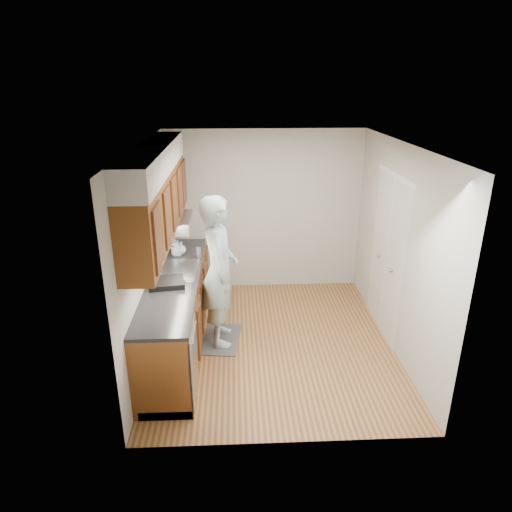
# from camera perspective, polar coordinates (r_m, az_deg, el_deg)

# --- Properties ---
(floor) EXTENTS (3.50, 3.50, 0.00)m
(floor) POSITION_cam_1_polar(r_m,az_deg,el_deg) (6.00, 2.06, -10.66)
(floor) COLOR olive
(floor) RESTS_ON ground
(ceiling) EXTENTS (3.50, 3.50, 0.00)m
(ceiling) POSITION_cam_1_polar(r_m,az_deg,el_deg) (5.13, 2.43, 13.73)
(ceiling) COLOR white
(ceiling) RESTS_ON wall_left
(wall_left) EXTENTS (0.02, 3.50, 2.50)m
(wall_left) POSITION_cam_1_polar(r_m,az_deg,el_deg) (5.52, -13.47, 0.29)
(wall_left) COLOR #B5B5AA
(wall_left) RESTS_ON floor
(wall_right) EXTENTS (0.02, 3.50, 2.50)m
(wall_right) POSITION_cam_1_polar(r_m,az_deg,el_deg) (5.77, 17.25, 0.81)
(wall_right) COLOR #B5B5AA
(wall_right) RESTS_ON floor
(wall_back) EXTENTS (3.00, 0.02, 2.50)m
(wall_back) POSITION_cam_1_polar(r_m,az_deg,el_deg) (7.10, 1.02, 5.58)
(wall_back) COLOR #B5B5AA
(wall_back) RESTS_ON floor
(counter) EXTENTS (0.64, 2.80, 1.30)m
(counter) POSITION_cam_1_polar(r_m,az_deg,el_deg) (5.78, -9.89, -6.71)
(counter) COLOR brown
(counter) RESTS_ON floor
(upper_cabinets) EXTENTS (0.47, 2.80, 1.21)m
(upper_cabinets) POSITION_cam_1_polar(r_m,az_deg,el_deg) (5.33, -12.24, 7.53)
(upper_cabinets) COLOR brown
(upper_cabinets) RESTS_ON wall_left
(closet_door) EXTENTS (0.02, 1.22, 2.05)m
(closet_door) POSITION_cam_1_polar(r_m,az_deg,el_deg) (6.10, 16.01, -0.18)
(closet_door) COLOR white
(closet_door) RESTS_ON wall_right
(floor_mat) EXTENTS (0.54, 0.82, 0.01)m
(floor_mat) POSITION_cam_1_polar(r_m,az_deg,el_deg) (6.05, -4.34, -10.32)
(floor_mat) COLOR #5B5B5D
(floor_mat) RESTS_ON floor
(person) EXTENTS (0.56, 0.80, 2.17)m
(person) POSITION_cam_1_polar(r_m,az_deg,el_deg) (5.56, -4.65, -0.72)
(person) COLOR #A9C8CD
(person) RESTS_ON floor_mat
(soap_bottle_a) EXTENTS (0.11, 0.11, 0.27)m
(soap_bottle_a) POSITION_cam_1_polar(r_m,az_deg,el_deg) (6.24, -10.16, 1.26)
(soap_bottle_a) COLOR silver
(soap_bottle_a) RESTS_ON counter
(soap_bottle_b) EXTENTS (0.12, 0.12, 0.21)m
(soap_bottle_b) POSITION_cam_1_polar(r_m,az_deg,el_deg) (6.25, -9.75, 1.04)
(soap_bottle_b) COLOR silver
(soap_bottle_b) RESTS_ON counter
(soap_bottle_c) EXTENTS (0.19, 0.19, 0.17)m
(soap_bottle_c) POSITION_cam_1_polar(r_m,az_deg,el_deg) (6.29, -9.34, 1.04)
(soap_bottle_c) COLOR silver
(soap_bottle_c) RESTS_ON counter
(steel_can) EXTENTS (0.09, 0.09, 0.13)m
(steel_can) POSITION_cam_1_polar(r_m,az_deg,el_deg) (6.14, -7.20, 0.45)
(steel_can) COLOR #A5A5AA
(steel_can) RESTS_ON counter
(dish_rack) EXTENTS (0.45, 0.40, 0.06)m
(dish_rack) POSITION_cam_1_polar(r_m,az_deg,el_deg) (5.38, -11.11, -3.30)
(dish_rack) COLOR black
(dish_rack) RESTS_ON counter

